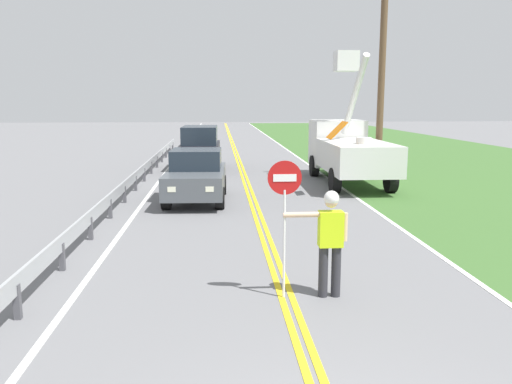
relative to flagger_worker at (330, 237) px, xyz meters
name	(u,v)px	position (x,y,z in m)	size (l,w,h in m)	color
grass_verge_right	(485,171)	(10.88, 15.26, -1.04)	(16.00, 110.00, 0.01)	#3D662D
centerline_yellow_left	(241,173)	(-0.81, 15.26, -1.04)	(0.11, 110.00, 0.01)	yellow
centerline_yellow_right	(245,173)	(-0.63, 15.26, -1.04)	(0.11, 110.00, 0.01)	yellow
edge_line_right	(320,172)	(2.88, 15.26, -1.04)	(0.12, 110.00, 0.01)	silver
edge_line_left	(164,174)	(-4.32, 15.26, -1.04)	(0.12, 110.00, 0.01)	silver
flagger_worker	(330,237)	(0.00, 0.00, 0.00)	(1.09, 0.25, 1.83)	#2D2D33
stop_sign_paddle	(285,198)	(-0.77, 0.00, 0.66)	(0.56, 0.04, 2.33)	silver
utility_bucket_truck	(347,148)	(3.41, 12.41, 0.36)	(2.73, 6.83, 5.29)	silver
oncoming_sedan_nearest	(196,176)	(-2.58, 8.73, -0.21)	(2.04, 4.17, 1.70)	#4C5156
oncoming_suv_second	(200,148)	(-2.71, 16.70, 0.01)	(1.98, 4.64, 2.10)	black
utility_pole_near	(382,75)	(4.92, 13.03, 3.28)	(1.80, 0.28, 8.29)	brown
guardrail_left_shoulder	(140,173)	(-4.92, 12.00, -0.53)	(0.10, 32.00, 0.71)	#9EA0A3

